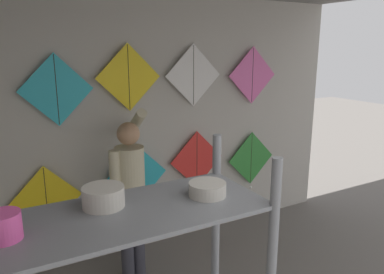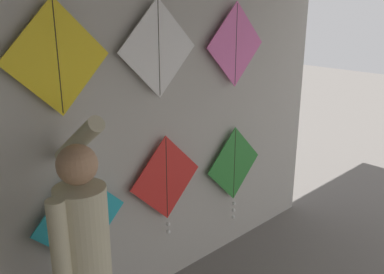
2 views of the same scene
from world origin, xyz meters
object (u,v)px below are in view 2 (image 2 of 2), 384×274
(kite_3, at_px, (234,167))
(kite_1, at_px, (81,221))
(shopkeeper, at_px, (84,255))
(kite_7, at_px, (236,45))
(kite_6, at_px, (159,49))
(kite_2, at_px, (166,180))
(kite_5, at_px, (58,58))

(kite_3, bearing_deg, kite_1, 179.99)
(shopkeeper, height_order, kite_3, shopkeeper)
(kite_7, bearing_deg, kite_1, -179.98)
(kite_1, distance_m, kite_6, 1.28)
(shopkeeper, bearing_deg, kite_2, 7.95)
(kite_2, bearing_deg, kite_7, 0.03)
(kite_2, relative_size, kite_6, 1.20)
(kite_1, height_order, kite_7, kite_7)
(kite_3, xyz_separation_m, kite_5, (-1.61, 0.00, 1.13))
(shopkeeper, relative_size, kite_6, 2.46)
(kite_3, bearing_deg, kite_7, 178.71)
(kite_2, relative_size, kite_5, 1.20)
(kite_6, height_order, kite_7, kite_6)
(kite_2, distance_m, kite_6, 1.01)
(kite_3, xyz_separation_m, kite_7, (-0.03, 0.00, 1.09))
(shopkeeper, bearing_deg, kite_5, 50.13)
(kite_2, xyz_separation_m, kite_7, (0.78, 0.00, 0.98))
(kite_7, bearing_deg, kite_6, 180.00)
(kite_2, height_order, kite_6, kite_6)
(kite_6, bearing_deg, kite_5, 180.00)
(shopkeeper, height_order, kite_2, shopkeeper)
(shopkeeper, relative_size, kite_2, 2.05)
(kite_5, distance_m, kite_7, 1.58)
(kite_1, xyz_separation_m, kite_3, (1.55, -0.00, -0.05))
(kite_2, xyz_separation_m, kite_3, (0.81, -0.00, -0.11))
(kite_5, distance_m, kite_6, 0.76)
(kite_1, bearing_deg, shopkeeper, -117.39)
(kite_1, relative_size, kite_6, 1.20)
(kite_3, distance_m, kite_7, 1.09)
(kite_3, relative_size, kite_6, 1.30)
(kite_1, relative_size, kite_7, 1.20)
(kite_3, bearing_deg, kite_5, 179.98)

